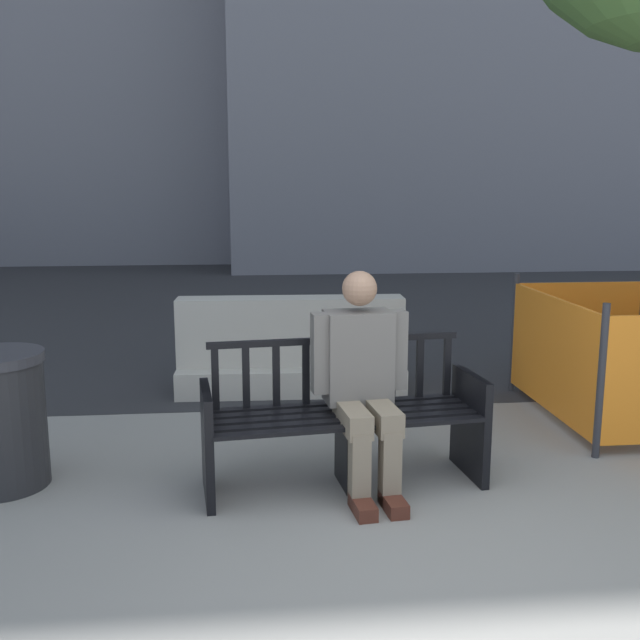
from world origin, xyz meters
The scene contains 5 objects.
ground_plane centered at (0.00, 0.00, 0.00)m, with size 200.00×200.00×0.00m, color gray.
street_asphalt centered at (0.00, 8.70, 0.00)m, with size 120.00×12.00×0.01m, color #28282B.
street_bench centered at (-0.34, 1.19, 0.40)m, with size 1.74×0.71×0.88m.
seated_person centered at (-0.23, 1.15, 0.69)m, with size 0.59×0.75×1.31m.
jersey_barrier_centre centered at (-0.54, 3.28, 0.34)m, with size 2.02×0.74×0.84m.
Camera 1 is at (-0.88, -2.91, 1.81)m, focal length 40.00 mm.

